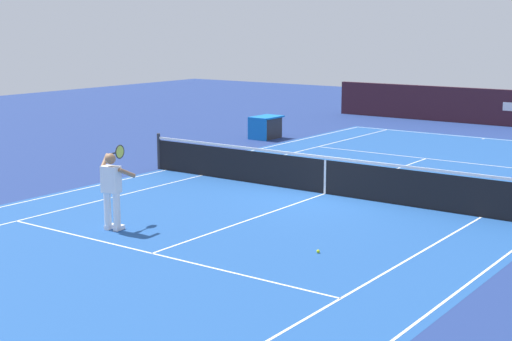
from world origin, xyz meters
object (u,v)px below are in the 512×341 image
at_px(tennis_net, 325,175).
at_px(tennis_player_near, 112,187).
at_px(equipment_cart_tarped, 266,127).
at_px(tennis_ball, 318,251).

height_order(tennis_net, tennis_player_near, tennis_player_near).
relative_size(tennis_player_near, equipment_cart_tarped, 1.36).
relative_size(tennis_ball, equipment_cart_tarped, 0.05).
relative_size(tennis_player_near, tennis_ball, 25.71).
bearing_deg(tennis_player_near, tennis_net, 161.79).
distance_m(tennis_net, tennis_ball, 5.20).
xyz_separation_m(tennis_net, tennis_ball, (4.51, 2.54, -0.46)).
relative_size(tennis_net, tennis_player_near, 6.89).
xyz_separation_m(tennis_player_near, tennis_ball, (-1.12, 4.40, -0.90)).
xyz_separation_m(tennis_ball, equipment_cart_tarped, (-11.45, -9.30, 0.40)).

